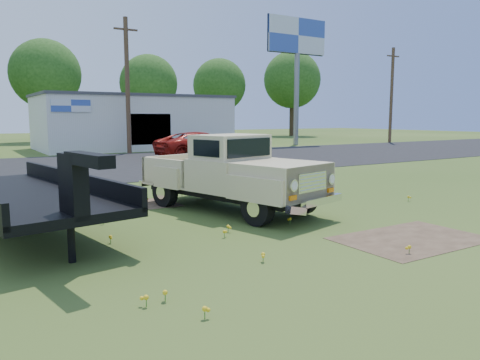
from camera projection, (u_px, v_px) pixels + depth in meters
name	position (u px, v px, depth m)	size (l,w,h in m)	color
ground	(267.00, 220.00, 11.27)	(140.00, 140.00, 0.00)	#344E19
asphalt_lot	(98.00, 166.00, 23.90)	(90.00, 14.00, 0.02)	black
dirt_patch_a	(411.00, 239.00, 9.52)	(3.00, 2.00, 0.01)	#483726
dirt_patch_b	(137.00, 205.00, 13.17)	(2.20, 1.60, 0.01)	#483726
commercial_building	(133.00, 122.00, 36.86)	(14.20, 8.20, 4.15)	silver
billboard	(297.00, 47.00, 40.81)	(6.10, 0.45, 11.05)	slate
utility_pole_mid	(127.00, 85.00, 31.27)	(1.60, 0.30, 9.00)	#3F2F1D
utility_pole_east	(391.00, 95.00, 44.84)	(1.60, 0.30, 9.00)	#3F2F1D
treeline_d	(45.00, 74.00, 45.54)	(6.72, 6.72, 10.00)	#362618
treeline_e	(149.00, 84.00, 49.58)	(6.08, 6.08, 9.04)	#362618
treeline_f	(219.00, 85.00, 56.87)	(6.40, 6.40, 9.52)	#362618
treeline_g	(292.00, 80.00, 60.70)	(7.36, 7.36, 10.95)	#362618
vintage_pickup_truck	(230.00, 173.00, 12.32)	(2.17, 5.57, 2.02)	#C8B086
flatbed_trailer	(21.00, 189.00, 9.88)	(2.36, 7.09, 1.93)	black
red_pickup	(201.00, 145.00, 28.33)	(2.59, 5.62, 1.56)	maroon
dark_sedan	(218.00, 144.00, 31.01)	(1.58, 3.94, 1.34)	black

